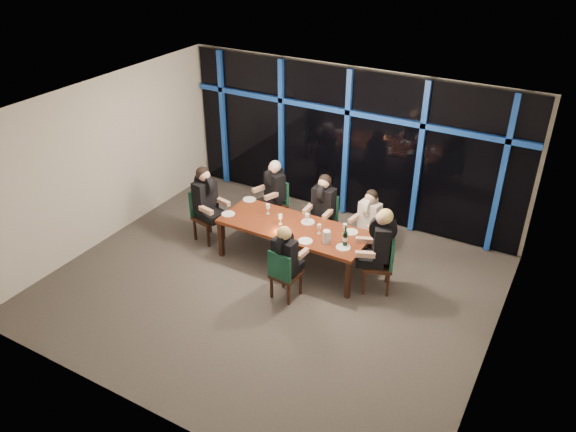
{
  "coord_description": "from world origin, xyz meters",
  "views": [
    {
      "loc": [
        3.99,
        -6.44,
        5.66
      ],
      "look_at": [
        0.0,
        0.6,
        1.05
      ],
      "focal_mm": 35.0,
      "sensor_mm": 36.0,
      "label": 1
    }
  ],
  "objects_px": {
    "dining_table": "(294,230)",
    "chair_far_right": "(370,230)",
    "chair_far_mid": "(324,217)",
    "water_pitcher": "(327,237)",
    "diner_end_left": "(206,194)",
    "chair_end_left": "(205,212)",
    "chair_far_left": "(277,200)",
    "diner_far_mid": "(323,201)",
    "diner_far_left": "(273,184)",
    "chair_near_mid": "(283,272)",
    "diner_near_mid": "(286,251)",
    "chair_end_right": "(383,260)",
    "wine_bottle": "(345,238)",
    "diner_far_right": "(369,214)",
    "diner_end_right": "(380,238)"
  },
  "relations": [
    {
      "from": "dining_table",
      "to": "chair_far_right",
      "type": "height_order",
      "value": "chair_far_right"
    },
    {
      "from": "chair_far_mid",
      "to": "water_pitcher",
      "type": "height_order",
      "value": "water_pitcher"
    },
    {
      "from": "diner_end_left",
      "to": "chair_end_left",
      "type": "bearing_deg",
      "value": 90.0
    },
    {
      "from": "chair_far_left",
      "to": "diner_far_mid",
      "type": "xyz_separation_m",
      "value": [
        1.11,
        -0.23,
        0.39
      ]
    },
    {
      "from": "chair_far_left",
      "to": "diner_far_left",
      "type": "relative_size",
      "value": 1.03
    },
    {
      "from": "chair_near_mid",
      "to": "diner_near_mid",
      "type": "bearing_deg",
      "value": -90.0
    },
    {
      "from": "chair_far_right",
      "to": "chair_end_left",
      "type": "bearing_deg",
      "value": -152.05
    },
    {
      "from": "diner_far_left",
      "to": "diner_far_mid",
      "type": "xyz_separation_m",
      "value": [
        1.13,
        -0.16,
        0.02
      ]
    },
    {
      "from": "chair_end_left",
      "to": "chair_end_right",
      "type": "relative_size",
      "value": 0.99
    },
    {
      "from": "dining_table",
      "to": "wine_bottle",
      "type": "relative_size",
      "value": 7.44
    },
    {
      "from": "diner_end_left",
      "to": "diner_far_left",
      "type": "bearing_deg",
      "value": -25.18
    },
    {
      "from": "dining_table",
      "to": "diner_far_right",
      "type": "relative_size",
      "value": 3.0
    },
    {
      "from": "chair_end_right",
      "to": "diner_end_left",
      "type": "bearing_deg",
      "value": -109.99
    },
    {
      "from": "chair_far_left",
      "to": "diner_near_mid",
      "type": "distance_m",
      "value": 2.36
    },
    {
      "from": "diner_end_left",
      "to": "diner_end_right",
      "type": "height_order",
      "value": "diner_end_right"
    },
    {
      "from": "diner_far_left",
      "to": "chair_far_right",
      "type": "bearing_deg",
      "value": 20.84
    },
    {
      "from": "chair_far_mid",
      "to": "diner_far_mid",
      "type": "distance_m",
      "value": 0.39
    },
    {
      "from": "diner_near_mid",
      "to": "water_pitcher",
      "type": "bearing_deg",
      "value": -112.52
    },
    {
      "from": "chair_end_right",
      "to": "diner_far_mid",
      "type": "distance_m",
      "value": 1.69
    },
    {
      "from": "chair_far_right",
      "to": "diner_end_left",
      "type": "distance_m",
      "value": 3.02
    },
    {
      "from": "chair_end_right",
      "to": "wine_bottle",
      "type": "bearing_deg",
      "value": -96.58
    },
    {
      "from": "wine_bottle",
      "to": "water_pitcher",
      "type": "xyz_separation_m",
      "value": [
        -0.3,
        -0.07,
        -0.02
      ]
    },
    {
      "from": "dining_table",
      "to": "diner_near_mid",
      "type": "height_order",
      "value": "diner_near_mid"
    },
    {
      "from": "diner_near_mid",
      "to": "dining_table",
      "type": "bearing_deg",
      "value": -63.57
    },
    {
      "from": "diner_near_mid",
      "to": "diner_far_mid",
      "type": "bearing_deg",
      "value": -78.46
    },
    {
      "from": "dining_table",
      "to": "diner_end_left",
      "type": "distance_m",
      "value": 1.79
    },
    {
      "from": "chair_far_left",
      "to": "water_pitcher",
      "type": "distance_m",
      "value": 2.1
    },
    {
      "from": "chair_far_mid",
      "to": "diner_near_mid",
      "type": "xyz_separation_m",
      "value": [
        0.2,
        -1.78,
        0.33
      ]
    },
    {
      "from": "wine_bottle",
      "to": "diner_end_left",
      "type": "bearing_deg",
      "value": 179.4
    },
    {
      "from": "diner_end_left",
      "to": "chair_far_mid",
      "type": "bearing_deg",
      "value": -51.39
    },
    {
      "from": "chair_far_right",
      "to": "diner_end_left",
      "type": "bearing_deg",
      "value": -151.2
    },
    {
      "from": "chair_far_mid",
      "to": "chair_far_right",
      "type": "relative_size",
      "value": 1.08
    },
    {
      "from": "chair_far_right",
      "to": "diner_near_mid",
      "type": "xyz_separation_m",
      "value": [
        -0.68,
        -1.82,
        0.37
      ]
    },
    {
      "from": "chair_end_right",
      "to": "water_pitcher",
      "type": "xyz_separation_m",
      "value": [
        -0.91,
        -0.24,
        0.29
      ]
    },
    {
      "from": "chair_far_left",
      "to": "diner_far_left",
      "type": "bearing_deg",
      "value": -90.0
    },
    {
      "from": "chair_far_right",
      "to": "diner_far_mid",
      "type": "relative_size",
      "value": 0.95
    },
    {
      "from": "dining_table",
      "to": "chair_near_mid",
      "type": "xyz_separation_m",
      "value": [
        0.35,
        -0.98,
        -0.18
      ]
    },
    {
      "from": "diner_far_right",
      "to": "chair_far_right",
      "type": "bearing_deg",
      "value": 90.0
    },
    {
      "from": "diner_far_right",
      "to": "water_pitcher",
      "type": "relative_size",
      "value": 3.88
    },
    {
      "from": "chair_near_mid",
      "to": "wine_bottle",
      "type": "relative_size",
      "value": 2.6
    },
    {
      "from": "diner_far_right",
      "to": "chair_far_mid",
      "type": "bearing_deg",
      "value": -173.24
    },
    {
      "from": "chair_far_left",
      "to": "diner_end_right",
      "type": "height_order",
      "value": "diner_end_right"
    },
    {
      "from": "chair_end_left",
      "to": "chair_far_mid",
      "type": "bearing_deg",
      "value": -52.76
    },
    {
      "from": "chair_far_mid",
      "to": "chair_near_mid",
      "type": "relative_size",
      "value": 1.06
    },
    {
      "from": "chair_end_left",
      "to": "diner_end_right",
      "type": "height_order",
      "value": "diner_end_right"
    },
    {
      "from": "water_pitcher",
      "to": "diner_end_right",
      "type": "bearing_deg",
      "value": 21.28
    },
    {
      "from": "diner_far_right",
      "to": "diner_far_mid",
      "type": "bearing_deg",
      "value": -167.88
    },
    {
      "from": "chair_far_left",
      "to": "chair_end_right",
      "type": "xyz_separation_m",
      "value": [
        2.58,
        -0.98,
        0.05
      ]
    },
    {
      "from": "diner_far_left",
      "to": "diner_end_left",
      "type": "relative_size",
      "value": 0.93
    },
    {
      "from": "chair_far_right",
      "to": "diner_near_mid",
      "type": "height_order",
      "value": "diner_near_mid"
    }
  ]
}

